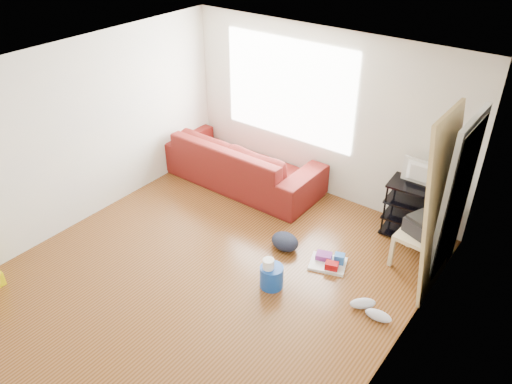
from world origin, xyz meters
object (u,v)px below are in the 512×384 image
Objects in this scene: cleaning_tray at (329,262)px; backpack at (285,248)px; tv_stand at (415,211)px; bucket at (271,285)px; side_table at (423,239)px; sofa at (241,182)px.

backpack is at bearing -175.13° from cleaning_tray.
tv_stand is 2.21m from bucket.
side_table is at bearing 36.93° from backpack.
bucket is (-0.95, -1.96, -0.40)m from tv_stand.
bucket is at bearing -130.86° from side_table.
sofa reaches higher than backpack.
backpack is (-1.22, -1.26, -0.40)m from tv_stand.
side_table is at bearing 175.36° from sofa.
sofa is at bearing 175.36° from side_table.
cleaning_tray is at bearing 64.10° from bucket.
sofa is 9.32× the size of bucket.
backpack is at bearing 111.76° from bucket.
side_table is (3.05, -0.25, 0.39)m from sofa.
sofa is at bearing -178.39° from tv_stand.
backpack is at bearing -153.88° from side_table.
side_table is 1.12× the size of cleaning_tray.
tv_stand reaches higher than cleaning_tray.
sofa is at bearing 156.53° from cleaning_tray.
sofa is 6.77× the size of backpack.
cleaning_tray is at bearing 15.68° from backpack.
side_table reaches higher than cleaning_tray.
side_table reaches higher than bucket.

